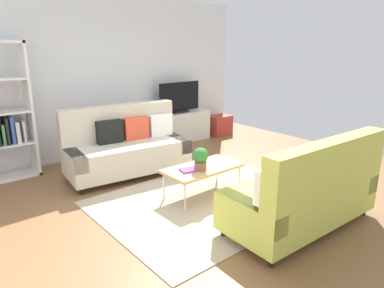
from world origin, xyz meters
TOP-DOWN VIEW (x-y plane):
  - ground_plane at (0.00, 0.00)m, footprint 7.68×7.68m
  - wall_far at (0.00, 2.80)m, footprint 6.40×0.12m
  - area_rug at (0.07, -0.15)m, footprint 2.90×2.20m
  - couch_beige at (-0.26, 1.47)m, footprint 1.99×1.06m
  - couch_green at (0.40, -1.37)m, footprint 1.94×0.93m
  - coffee_table at (0.12, 0.05)m, footprint 1.10×0.56m
  - tv_console at (1.59, 2.46)m, footprint 1.40×0.44m
  - tv at (1.59, 2.44)m, footprint 1.00×0.20m
  - storage_trunk at (2.69, 2.36)m, footprint 0.52×0.40m
  - potted_plant at (0.02, -0.02)m, footprint 0.21×0.21m
  - table_book_0 at (-0.12, 0.05)m, footprint 0.28×0.23m
  - vase_0 at (1.01, 2.51)m, footprint 0.12×0.12m
  - vase_1 at (1.19, 2.51)m, footprint 0.10×0.10m
  - bottle_0 at (1.35, 2.42)m, footprint 0.04×0.04m

SIDE VIEW (x-z plane):
  - ground_plane at x=0.00m, z-range 0.00..0.00m
  - area_rug at x=0.07m, z-range 0.00..0.01m
  - storage_trunk at x=2.69m, z-range 0.00..0.44m
  - tv_console at x=1.59m, z-range 0.00..0.64m
  - coffee_table at x=0.12m, z-range 0.18..0.60m
  - table_book_0 at x=-0.12m, z-range 0.42..0.44m
  - couch_green at x=0.40m, z-range -0.11..0.99m
  - couch_beige at x=-0.26m, z-range -0.10..1.00m
  - potted_plant at x=0.02m, z-range 0.43..0.74m
  - vase_0 at x=1.01m, z-range 0.64..0.80m
  - vase_1 at x=1.19m, z-range 0.64..0.82m
  - bottle_0 at x=1.35m, z-range 0.64..0.86m
  - tv at x=1.59m, z-range 0.63..1.27m
  - wall_far at x=0.00m, z-range 0.00..2.90m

